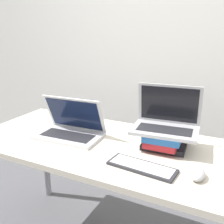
# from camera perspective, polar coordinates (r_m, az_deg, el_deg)

# --- Properties ---
(wall_back) EXTENTS (8.00, 0.05, 2.70)m
(wall_back) POSITION_cam_1_polar(r_m,az_deg,el_deg) (2.16, 13.36, 18.71)
(wall_back) COLOR silver
(wall_back) RESTS_ON ground_plane
(desk) EXTENTS (1.67, 0.68, 0.71)m
(desk) POSITION_cam_1_polar(r_m,az_deg,el_deg) (1.42, 1.94, -10.13)
(desk) COLOR beige
(desk) RESTS_ON ground_plane
(laptop_left) EXTENTS (0.38, 0.25, 0.22)m
(laptop_left) POSITION_cam_1_polar(r_m,az_deg,el_deg) (1.51, -9.00, -3.54)
(laptop_left) COLOR silver
(laptop_left) RESTS_ON desk
(book_stack) EXTENTS (0.23, 0.25, 0.09)m
(book_stack) POSITION_cam_1_polar(r_m,az_deg,el_deg) (1.38, 11.38, -5.74)
(book_stack) COLOR black
(book_stack) RESTS_ON desk
(laptop_on_books) EXTENTS (0.35, 0.25, 0.23)m
(laptop_on_books) POSITION_cam_1_polar(r_m,az_deg,el_deg) (1.36, 11.71, -1.99)
(laptop_on_books) COLOR #B2B2B7
(laptop_on_books) RESTS_ON book_stack
(wireless_keyboard) EXTENTS (0.31, 0.13, 0.01)m
(wireless_keyboard) POSITION_cam_1_polar(r_m,az_deg,el_deg) (1.18, 6.51, -11.77)
(wireless_keyboard) COLOR #28282D
(wireless_keyboard) RESTS_ON desk
(mouse) EXTENTS (0.06, 0.10, 0.04)m
(mouse) POSITION_cam_1_polar(r_m,az_deg,el_deg) (1.15, 18.13, -12.76)
(mouse) COLOR #B2B2B7
(mouse) RESTS_ON desk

